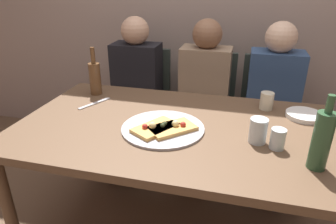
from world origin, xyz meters
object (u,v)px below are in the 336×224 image
(guest_in_sweater, at_px, (133,89))
(wine_bottle, at_px, (95,77))
(pizza_slice_extra, at_px, (172,128))
(tumbler_far, at_px, (258,131))
(beer_bottle, at_px, (322,140))
(chair_middle, at_px, (205,104))
(chair_right, at_px, (269,110))
(chair_left, at_px, (141,97))
(tumbler_near, at_px, (278,139))
(pizza_tray, at_px, (163,128))
(guest_in_beanie, at_px, (203,95))
(dining_table, at_px, (176,138))
(wine_glass, at_px, (267,101))
(pizza_slice_last, at_px, (155,128))
(table_knife, at_px, (95,103))
(guest_by_wall, at_px, (273,102))
(plate_stack, at_px, (305,115))

(guest_in_sweater, bearing_deg, wine_bottle, 77.85)
(pizza_slice_extra, distance_m, tumbler_far, 0.39)
(beer_bottle, distance_m, chair_middle, 1.29)
(chair_right, relative_size, guest_in_sweater, 0.77)
(chair_left, bearing_deg, guest_in_sweater, 90.00)
(tumbler_far, xyz_separation_m, guest_in_sweater, (-0.89, 0.79, -0.16))
(tumbler_near, relative_size, chair_right, 0.10)
(pizza_tray, relative_size, guest_in_beanie, 0.35)
(dining_table, relative_size, wine_glass, 16.63)
(pizza_slice_last, bearing_deg, wine_glass, 38.94)
(tumbler_near, height_order, chair_middle, chair_middle)
(tumbler_far, relative_size, guest_in_sweater, 0.10)
(guest_in_beanie, bearing_deg, pizza_tray, 83.90)
(tumbler_far, height_order, guest_in_beanie, guest_in_beanie)
(guest_in_beanie, bearing_deg, pizza_slice_last, 82.19)
(chair_left, xyz_separation_m, chair_right, (1.02, 0.00, 0.00))
(beer_bottle, height_order, tumbler_far, beer_bottle)
(wine_bottle, distance_m, tumbler_far, 1.06)
(pizza_slice_extra, relative_size, table_knife, 1.13)
(beer_bottle, bearing_deg, pizza_slice_last, 169.82)
(tumbler_near, distance_m, guest_by_wall, 0.84)
(pizza_tray, distance_m, tumbler_far, 0.45)
(dining_table, bearing_deg, tumbler_far, -10.34)
(tumbler_far, height_order, chair_left, chair_left)
(beer_bottle, relative_size, chair_right, 0.34)
(pizza_slice_extra, relative_size, wine_glass, 2.58)
(pizza_slice_last, bearing_deg, guest_in_beanie, 82.19)
(beer_bottle, relative_size, guest_in_sweater, 0.26)
(chair_left, height_order, chair_middle, same)
(beer_bottle, bearing_deg, guest_by_wall, 95.76)
(pizza_tray, bearing_deg, chair_left, 115.75)
(pizza_tray, relative_size, wine_glass, 4.22)
(pizza_slice_last, relative_size, guest_in_sweater, 0.22)
(plate_stack, height_order, chair_left, chair_left)
(beer_bottle, xyz_separation_m, tumbler_far, (-0.22, 0.15, -0.07))
(pizza_slice_extra, height_order, beer_bottle, beer_bottle)
(tumbler_near, bearing_deg, beer_bottle, -39.17)
(pizza_tray, xyz_separation_m, table_knife, (-0.48, 0.21, -0.00))
(pizza_tray, height_order, table_knife, pizza_tray)
(pizza_tray, height_order, chair_middle, chair_middle)
(table_knife, relative_size, guest_by_wall, 0.19)
(wine_glass, distance_m, chair_right, 0.62)
(wine_glass, relative_size, guest_by_wall, 0.08)
(guest_in_sweater, bearing_deg, table_knife, 87.48)
(wine_bottle, relative_size, table_knife, 1.35)
(chair_left, bearing_deg, tumbler_far, 133.49)
(plate_stack, distance_m, guest_by_wall, 0.49)
(chair_right, xyz_separation_m, guest_in_beanie, (-0.49, -0.15, 0.13))
(dining_table, distance_m, pizza_tray, 0.11)
(tumbler_near, bearing_deg, dining_table, 167.29)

